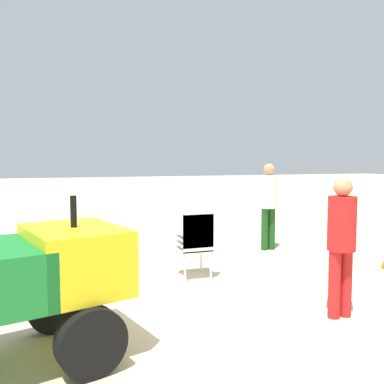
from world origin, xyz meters
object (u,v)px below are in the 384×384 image
stacked_plastic_chairs (196,237)px  surfboard_pile (27,247)px  lifeguard_near_right (269,200)px  lifeguard_near_center (341,238)px

stacked_plastic_chairs → surfboard_pile: stacked_plastic_chairs is taller
surfboard_pile → lifeguard_near_right: bearing=-9.0°
surfboard_pile → lifeguard_near_right: size_ratio=1.44×
lifeguard_near_right → lifeguard_near_center: bearing=-106.9°
stacked_plastic_chairs → lifeguard_near_center: bearing=-62.2°
stacked_plastic_chairs → lifeguard_near_right: size_ratio=0.63×
stacked_plastic_chairs → lifeguard_near_right: lifeguard_near_right is taller
lifeguard_near_center → lifeguard_near_right: 3.60m
stacked_plastic_chairs → lifeguard_near_right: 2.58m
stacked_plastic_chairs → lifeguard_near_center: 2.29m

